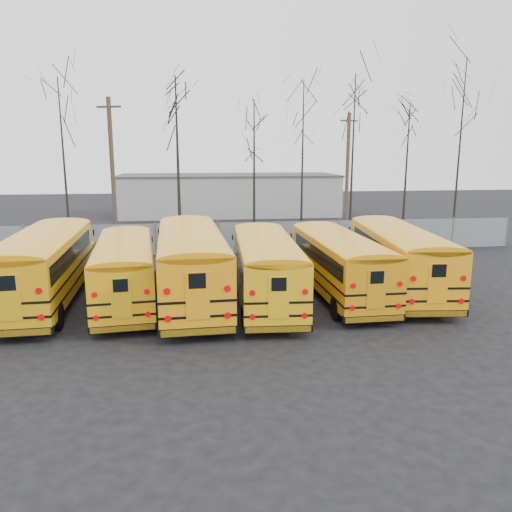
{
  "coord_description": "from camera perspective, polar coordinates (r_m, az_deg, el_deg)",
  "views": [
    {
      "loc": [
        -1.42,
        -19.81,
        6.53
      ],
      "look_at": [
        1.38,
        3.28,
        1.6
      ],
      "focal_mm": 35.0,
      "sensor_mm": 36.0,
      "label": 1
    }
  ],
  "objects": [
    {
      "name": "utility_pole_right",
      "position": [
        41.8,
        10.39,
        9.5
      ],
      "size": [
        1.62,
        0.71,
        9.49
      ],
      "rotation": [
        0.0,
        0.0,
        0.36
      ],
      "color": "brown",
      "rests_on": "ground"
    },
    {
      "name": "bus_d",
      "position": [
        21.68,
        1.11,
        -0.8
      ],
      "size": [
        2.9,
        10.7,
        2.97
      ],
      "rotation": [
        0.0,
        0.0,
        -0.04
      ],
      "color": "black",
      "rests_on": "ground"
    },
    {
      "name": "bus_c",
      "position": [
        21.89,
        -7.47,
        -0.28
      ],
      "size": [
        3.28,
        11.86,
        3.28
      ],
      "rotation": [
        0.0,
        0.0,
        0.05
      ],
      "color": "black",
      "rests_on": "ground"
    },
    {
      "name": "ground",
      "position": [
        20.91,
        -2.7,
        -6.25
      ],
      "size": [
        120.0,
        120.0,
        0.0
      ],
      "primitive_type": "plane",
      "color": "black",
      "rests_on": "ground"
    },
    {
      "name": "bus_f",
      "position": [
        24.38,
        15.92,
        0.33
      ],
      "size": [
        3.52,
        11.19,
        3.08
      ],
      "rotation": [
        0.0,
        0.0,
        -0.09
      ],
      "color": "black",
      "rests_on": "ground"
    },
    {
      "name": "distant_building",
      "position": [
        52.12,
        -3.15,
        6.96
      ],
      "size": [
        22.0,
        8.0,
        4.0
      ],
      "primitive_type": "cube",
      "color": "#AEAEA9",
      "rests_on": "ground"
    },
    {
      "name": "tree_3",
      "position": [
        36.74,
        -0.22,
        9.62
      ],
      "size": [
        0.26,
        0.26,
        10.05
      ],
      "primitive_type": "cone",
      "color": "black",
      "rests_on": "ground"
    },
    {
      "name": "bus_a",
      "position": [
        23.35,
        -23.0,
        -0.49
      ],
      "size": [
        3.17,
        11.56,
        3.21
      ],
      "rotation": [
        0.0,
        0.0,
        0.05
      ],
      "color": "black",
      "rests_on": "ground"
    },
    {
      "name": "tree_7",
      "position": [
        40.06,
        22.22,
        11.05
      ],
      "size": [
        0.26,
        0.26,
        12.98
      ],
      "primitive_type": "cone",
      "color": "black",
      "rests_on": "ground"
    },
    {
      "name": "tree_1",
      "position": [
        35.77,
        -21.07,
        9.64
      ],
      "size": [
        0.26,
        0.26,
        11.14
      ],
      "primitive_type": "cone",
      "color": "black",
      "rests_on": "ground"
    },
    {
      "name": "bus_e",
      "position": [
        22.94,
        9.37,
        -0.34
      ],
      "size": [
        2.64,
        10.46,
        2.91
      ],
      "rotation": [
        0.0,
        0.0,
        0.02
      ],
      "color": "black",
      "rests_on": "ground"
    },
    {
      "name": "bus_b",
      "position": [
        22.27,
        -14.75,
        -1.03
      ],
      "size": [
        3.37,
        10.38,
        2.86
      ],
      "rotation": [
        0.0,
        0.0,
        0.1
      ],
      "color": "black",
      "rests_on": "ground"
    },
    {
      "name": "fence",
      "position": [
        32.32,
        -4.3,
        2.08
      ],
      "size": [
        40.0,
        0.04,
        2.0
      ],
      "primitive_type": "cube",
      "color": "gray",
      "rests_on": "ground"
    },
    {
      "name": "tree_2",
      "position": [
        36.52,
        -8.92,
        10.68
      ],
      "size": [
        0.26,
        0.26,
        11.6
      ],
      "primitive_type": "cone",
      "color": "black",
      "rests_on": "ground"
    },
    {
      "name": "utility_pole_left",
      "position": [
        37.53,
        -16.09,
        9.53
      ],
      "size": [
        1.76,
        0.69,
        10.19
      ],
      "rotation": [
        0.0,
        0.0,
        -0.32
      ],
      "color": "#463828",
      "rests_on": "ground"
    },
    {
      "name": "tree_5",
      "position": [
        36.02,
        10.95,
        10.64
      ],
      "size": [
        0.26,
        0.26,
        11.66
      ],
      "primitive_type": "cone",
      "color": "black",
      "rests_on": "ground"
    },
    {
      "name": "tree_4",
      "position": [
        37.6,
        5.32,
        10.7
      ],
      "size": [
        0.26,
        0.26,
        11.46
      ],
      "primitive_type": "cone",
      "color": "black",
      "rests_on": "ground"
    },
    {
      "name": "tree_6",
      "position": [
        38.09,
        16.76,
        9.02
      ],
      "size": [
        0.26,
        0.26,
        9.81
      ],
      "primitive_type": "cone",
      "color": "black",
      "rests_on": "ground"
    }
  ]
}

